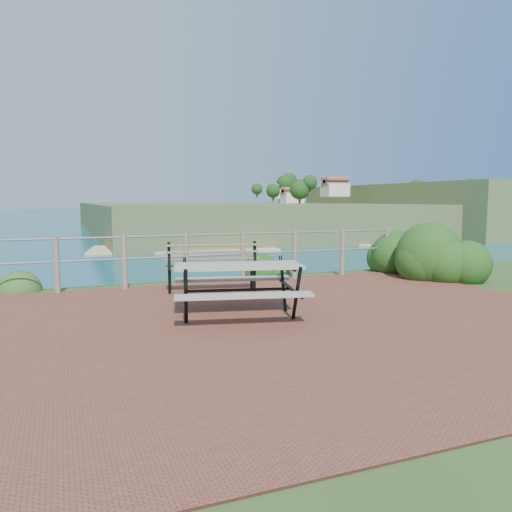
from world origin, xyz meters
The scene contains 10 objects.
ground centered at (0.00, 0.00, 0.00)m, with size 10.00×7.00×0.12m, color brown.
ocean centered at (0.00, 200.00, 0.00)m, with size 1200.00×1200.00×0.00m, color #156981.
safety_railing centered at (0.00, 3.35, 0.57)m, with size 9.40×0.10×1.00m.
distant_bay centered at (173.07, 202.61, -1.52)m, with size 290.00×232.36×24.00m.
picnic_table centered at (0.04, 0.51, 0.47)m, with size 1.86×1.48×0.74m.
park_bench centered at (0.27, 2.55, 0.60)m, with size 1.66×0.74×0.91m.
shrub_right_front centered at (4.93, 1.96, 0.00)m, with size 1.37×1.37×1.95m, color #1E4214.
shrub_right_edge centered at (4.82, 3.48, 0.00)m, with size 1.10×1.10×1.57m, color #1E4214.
shrub_lip_west centered at (-3.14, 4.13, 0.00)m, with size 0.83×0.83×0.59m, color #2C5821.
shrub_lip_east centered at (2.08, 4.29, 0.00)m, with size 0.86×0.86×0.63m, color #1E4214.
Camera 1 is at (-2.25, -5.92, 1.64)m, focal length 35.00 mm.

